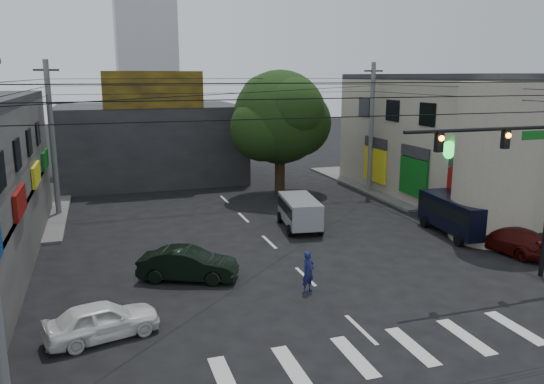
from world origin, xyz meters
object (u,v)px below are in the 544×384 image
maroon_sedan (510,239)px  silver_minivan (300,213)px  traffic_gantry (520,165)px  utility_pole_far_left (52,140)px  navy_van (458,217)px  utility_pole_far_right (371,129)px  dark_sedan (188,264)px  white_compact (102,320)px  traffic_officer (308,272)px  street_tree (280,118)px

maroon_sedan → silver_minivan: (-8.15, 6.83, 0.24)m
traffic_gantry → silver_minivan: (-5.48, 9.82, -3.97)m
utility_pole_far_left → navy_van: bearing=-28.2°
utility_pole_far_right → dark_sedan: (-15.23, -12.77, -3.93)m
traffic_gantry → maroon_sedan: (2.68, 2.98, -4.21)m
traffic_gantry → utility_pole_far_left: utility_pole_far_left is taller
traffic_gantry → silver_minivan: 11.92m
traffic_gantry → white_compact: traffic_gantry is taller
traffic_gantry → utility_pole_far_right: utility_pole_far_right is taller
navy_van → traffic_officer: (-10.34, -4.57, -0.18)m
navy_van → maroon_sedan: bearing=-162.9°
silver_minivan → traffic_gantry: bearing=-142.7°
maroon_sedan → utility_pole_far_right: bearing=-100.5°
traffic_gantry → utility_pole_far_left: bearing=137.1°
utility_pole_far_right → silver_minivan: (-8.15, -7.19, -3.74)m
utility_pole_far_right → white_compact: bearing=-137.9°
traffic_gantry → white_compact: (-16.00, 0.11, -4.22)m
navy_van → street_tree: bearing=31.4°
traffic_gantry → white_compact: 16.55m
utility_pole_far_right → street_tree: bearing=171.3°
street_tree → white_compact: street_tree is taller
navy_van → silver_minivan: bearing=68.8°
utility_pole_far_right → navy_van: utility_pole_far_right is taller
maroon_sedan → dark_sedan: bearing=-15.2°
white_compact → traffic_officer: (7.69, 1.41, 0.21)m
silver_minivan → traffic_officer: bearing=169.3°
utility_pole_far_right → maroon_sedan: 14.57m
traffic_officer → utility_pole_far_right: bearing=26.7°
navy_van → utility_pole_far_left: bearing=67.1°
utility_pole_far_right → white_compact: utility_pole_far_right is taller
white_compact → traffic_gantry: bearing=-103.7°
white_compact → silver_minivan: 14.32m
street_tree → white_compact: 22.18m
white_compact → maroon_sedan: size_ratio=0.85×
traffic_gantry → traffic_officer: 9.35m
white_compact → traffic_officer: traffic_officer is taller
street_tree → utility_pole_far_left: size_ratio=0.95×
utility_pole_far_left → white_compact: bearing=-82.2°
dark_sedan → maroon_sedan: 15.28m
utility_pole_far_left → maroon_sedan: (21.00, -14.02, -3.98)m
dark_sedan → traffic_officer: bearing=-99.2°
silver_minivan → navy_van: bearing=-108.3°
street_tree → white_compact: (-12.18, -17.90, -4.86)m
white_compact → utility_pole_far_right: bearing=-61.1°
dark_sedan → white_compact: dark_sedan is taller
utility_pole_far_left → navy_van: utility_pole_far_left is taller
street_tree → dark_sedan: 17.00m
traffic_gantry → silver_minivan: bearing=119.2°
utility_pole_far_left → white_compact: (2.32, -16.90, -3.99)m
utility_pole_far_right → traffic_officer: (-10.99, -15.49, -3.78)m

